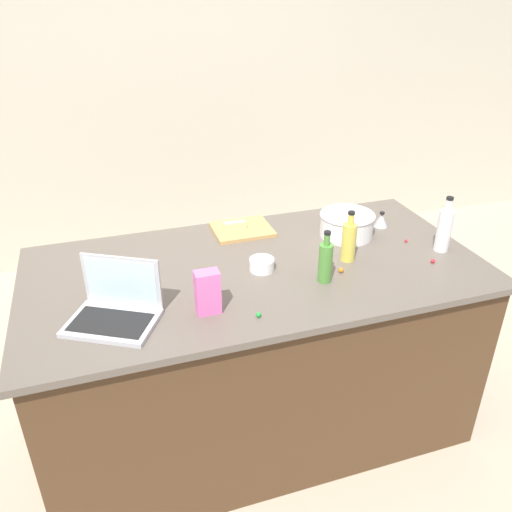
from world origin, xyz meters
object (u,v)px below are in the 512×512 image
Objects in this scene: ramekin_medium at (117,277)px; bottle_olive at (325,262)px; bottle_oil at (349,241)px; bottle_vinegar at (444,229)px; laptop at (115,308)px; cutting_board at (242,229)px; butter_stick_left at (235,225)px; kitchen_timer at (381,220)px; mixing_bowl_large at (347,224)px; ramekin_small at (262,264)px; candy_bag at (208,292)px.

bottle_olive is at bearing -17.70° from ramekin_medium.
bottle_oil is 0.89× the size of bottle_vinegar.
cutting_board is at bearing 41.43° from laptop.
cutting_board is at bearing 0.00° from butter_stick_left.
kitchen_timer is (0.49, 0.40, -0.05)m from bottle_olive.
mixing_bowl_large is 0.54m from butter_stick_left.
ramekin_small is (0.01, -0.40, -0.01)m from butter_stick_left.
butter_stick_left is 1.21× the size of ramekin_medium.
bottle_olive reaches higher than butter_stick_left.
cutting_board is at bearing 156.39° from mixing_bowl_large.
mixing_bowl_large is at bearing -23.61° from cutting_board.
bottle_vinegar reaches higher than bottle_oil.
mixing_bowl_large is 0.51m from cutting_board.
kitchen_timer is at bearing 18.25° from ramekin_small.
bottle_olive is 0.60m from cutting_board.
butter_stick_left is (-0.50, 0.20, -0.02)m from mixing_bowl_large.
kitchen_timer is (0.21, 0.04, -0.02)m from mixing_bowl_large.
bottle_olive is 0.87× the size of bottle_vinegar.
mixing_bowl_large is at bearing 64.53° from bottle_oil.
mixing_bowl_large is 1.02× the size of bottle_vinegar.
bottle_oil is (-0.11, -0.22, 0.03)m from mixing_bowl_large.
bottle_vinegar reaches higher than ramekin_medium.
kitchen_timer is (1.33, 0.41, -0.01)m from laptop.
bottle_olive is at bearing -172.19° from bottle_vinegar.
cutting_board is at bearing 129.94° from bottle_oil.
candy_bag is at bearing -172.12° from bottle_vinegar.
kitchen_timer is 0.45× the size of candy_bag.
ramekin_medium is 1.31m from kitchen_timer.
ramekin_small is (-0.03, -0.40, 0.02)m from cutting_board.
bottle_oil is 0.40m from ramekin_small.
ramekin_medium is (-0.81, 0.26, -0.07)m from bottle_olive.
bottle_oil is 2.55× the size of ramekin_medium.
bottle_vinegar is at bearing 3.88° from laptop.
butter_stick_left is (-0.22, 0.56, -0.05)m from bottle_olive.
bottle_vinegar reaches higher than kitchen_timer.
bottle_oil is 0.45m from bottle_vinegar.
ramekin_medium is at bearing 84.96° from laptop.
mixing_bowl_large is 0.25m from bottle_oil.
laptop is at bearing -136.89° from butter_stick_left.
bottle_vinegar is 2.36× the size of butter_stick_left.
bottle_oil is 3.01× the size of kitchen_timer.
mixing_bowl_large is 0.93× the size of cutting_board.
butter_stick_left is 0.65× the size of candy_bag.
ramekin_small is at bearing 15.99° from laptop.
laptop is 0.84m from butter_stick_left.
kitchen_timer is (0.71, 0.23, 0.01)m from ramekin_small.
bottle_olive is 0.64m from kitchen_timer.
kitchen_timer is (0.68, -0.16, 0.03)m from cutting_board.
laptop is at bearing 170.15° from candy_bag.
cutting_board is 0.05m from butter_stick_left.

